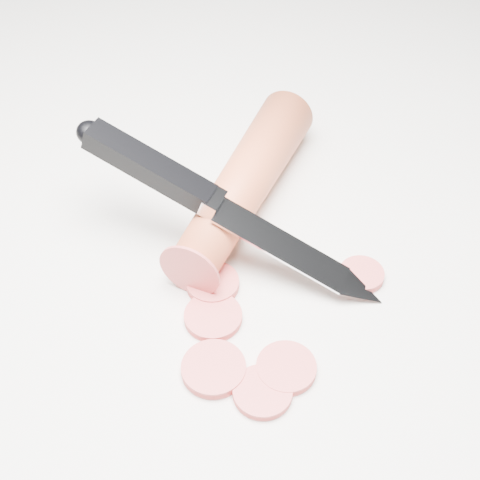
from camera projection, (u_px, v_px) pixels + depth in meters
name	position (u px, v px, depth m)	size (l,w,h in m)	color
ground	(238.00, 272.00, 0.45)	(2.40, 2.40, 0.00)	silver
carrot	(245.00, 183.00, 0.48)	(0.04, 0.04, 0.18)	#CC4C27
carrot_slice_0	(361.00, 275.00, 0.45)	(0.03, 0.03, 0.01)	#CA4342
carrot_slice_1	(213.00, 317.00, 0.43)	(0.04, 0.04, 0.01)	#CA4342
carrot_slice_2	(214.00, 369.00, 0.40)	(0.04, 0.04, 0.01)	#CA4342
carrot_slice_3	(286.00, 368.00, 0.40)	(0.04, 0.04, 0.01)	#CA4342
carrot_slice_4	(262.00, 392.00, 0.39)	(0.03, 0.03, 0.01)	#CA4342
carrot_slice_5	(213.00, 284.00, 0.44)	(0.04, 0.04, 0.01)	#CA4342
kitchen_knife	(230.00, 209.00, 0.44)	(0.18, 0.16, 0.08)	silver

